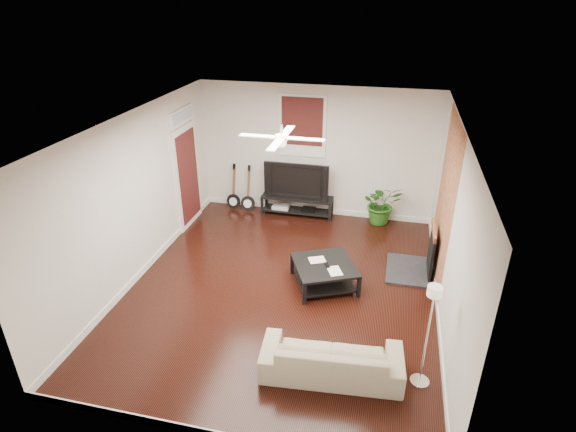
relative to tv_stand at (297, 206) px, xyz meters
name	(u,v)px	position (x,y,z in m)	size (l,w,h in m)	color
room	(282,213)	(0.35, -2.78, 1.18)	(5.01, 6.01, 2.81)	black
brick_accent	(445,202)	(2.84, -1.78, 1.18)	(0.02, 2.20, 2.80)	#A05733
fireplace	(420,250)	(2.55, -1.78, 0.24)	(0.80, 1.10, 0.92)	black
window_back	(302,126)	(0.05, 0.19, 1.73)	(1.00, 0.06, 1.30)	#39130F
door_left	(187,167)	(-2.11, -0.88, 1.03)	(0.08, 1.00, 2.50)	white
tv_stand	(297,206)	(0.00, 0.00, 0.00)	(1.55, 0.41, 0.43)	black
tv	(298,179)	(0.00, 0.02, 0.62)	(1.39, 0.18, 0.80)	black
coffee_table	(324,274)	(1.01, -2.53, -0.01)	(0.96, 0.96, 0.40)	black
sofa	(332,357)	(1.43, -4.50, 0.05)	(1.81, 0.71, 0.53)	tan
floor_lamp	(427,337)	(2.55, -4.40, 0.52)	(0.24, 0.24, 1.48)	white
potted_plant	(382,203)	(1.81, 0.04, 0.23)	(0.80, 0.69, 0.89)	#28611B
guitar_left	(233,188)	(-1.46, -0.03, 0.30)	(0.32, 0.23, 1.04)	black
guitar_right	(247,190)	(-1.11, -0.06, 0.30)	(0.32, 0.23, 1.04)	black
ceiling_fan	(282,137)	(0.35, -2.78, 2.38)	(1.24, 1.24, 0.32)	white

